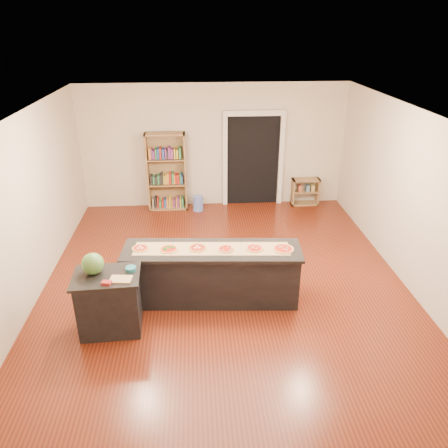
{
  "coord_description": "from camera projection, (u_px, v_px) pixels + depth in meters",
  "views": [
    {
      "loc": [
        -0.45,
        -6.21,
        4.03
      ],
      "look_at": [
        0.0,
        0.2,
        1.0
      ],
      "focal_mm": 35.0,
      "sensor_mm": 36.0,
      "label": 1
    }
  ],
  "objects": [
    {
      "name": "pizza_f",
      "position": [
        283.0,
        249.0,
        6.54
      ],
      "size": [
        0.31,
        0.31,
        0.02
      ],
      "color": "tan",
      "rests_on": "kitchen_island"
    },
    {
      "name": "pizza_d",
      "position": [
        226.0,
        249.0,
        6.54
      ],
      "size": [
        0.27,
        0.27,
        0.02
      ],
      "color": "tan",
      "rests_on": "kitchen_island"
    },
    {
      "name": "pizza_a",
      "position": [
        140.0,
        248.0,
        6.56
      ],
      "size": [
        0.25,
        0.25,
        0.02
      ],
      "color": "tan",
      "rests_on": "kitchen_island"
    },
    {
      "name": "kraft_paper",
      "position": [
        212.0,
        249.0,
        6.57
      ],
      "size": [
        2.36,
        0.58,
        0.0
      ],
      "primitive_type": "cube",
      "rotation": [
        0.0,
        0.0,
        -0.07
      ],
      "color": "tan",
      "rests_on": "kitchen_island"
    },
    {
      "name": "package_teal",
      "position": [
        131.0,
        269.0,
        5.99
      ],
      "size": [
        0.15,
        0.15,
        0.05
      ],
      "primitive_type": "cylinder",
      "color": "#195966",
      "rests_on": "side_counter"
    },
    {
      "name": "room",
      "position": [
        225.0,
        206.0,
        6.75
      ],
      "size": [
        6.0,
        7.0,
        2.8
      ],
      "color": "beige",
      "rests_on": "ground"
    },
    {
      "name": "watermelon",
      "position": [
        93.0,
        264.0,
        5.87
      ],
      "size": [
        0.3,
        0.3,
        0.3
      ],
      "primitive_type": "sphere",
      "color": "#144214",
      "rests_on": "side_counter"
    },
    {
      "name": "pizza_c",
      "position": [
        198.0,
        248.0,
        6.57
      ],
      "size": [
        0.27,
        0.27,
        0.02
      ],
      "color": "tan",
      "rests_on": "kitchen_island"
    },
    {
      "name": "doorway",
      "position": [
        253.0,
        155.0,
        10.02
      ],
      "size": [
        1.4,
        0.09,
        2.21
      ],
      "color": "black",
      "rests_on": "room"
    },
    {
      "name": "waste_bin",
      "position": [
        198.0,
        203.0,
        10.06
      ],
      "size": [
        0.24,
        0.24,
        0.35
      ],
      "primitive_type": "cylinder",
      "color": "#5B77CC",
      "rests_on": "ground"
    },
    {
      "name": "kitchen_island",
      "position": [
        212.0,
        274.0,
        6.75
      ],
      "size": [
        2.69,
        0.73,
        0.89
      ],
      "rotation": [
        0.0,
        0.0,
        -0.07
      ],
      "color": "black",
      "rests_on": "ground"
    },
    {
      "name": "package_red",
      "position": [
        106.0,
        283.0,
        5.68
      ],
      "size": [
        0.13,
        0.11,
        0.04
      ],
      "primitive_type": "cube",
      "rotation": [
        0.0,
        0.0,
        -0.2
      ],
      "color": "maroon",
      "rests_on": "side_counter"
    },
    {
      "name": "pizza_e",
      "position": [
        255.0,
        248.0,
        6.56
      ],
      "size": [
        0.26,
        0.26,
        0.02
      ],
      "color": "tan",
      "rests_on": "kitchen_island"
    },
    {
      "name": "cutting_board",
      "position": [
        121.0,
        279.0,
        5.78
      ],
      "size": [
        0.31,
        0.22,
        0.02
      ],
      "primitive_type": "cube",
      "rotation": [
        0.0,
        0.0,
        -0.1
      ],
      "color": "tan",
      "rests_on": "side_counter"
    },
    {
      "name": "low_shelf",
      "position": [
        305.0,
        192.0,
        10.34
      ],
      "size": [
        0.64,
        0.27,
        0.64
      ],
      "primitive_type": "cube",
      "color": "olive",
      "rests_on": "ground"
    },
    {
      "name": "side_counter",
      "position": [
        110.0,
        302.0,
        6.07
      ],
      "size": [
        0.9,
        0.66,
        0.89
      ],
      "rotation": [
        0.0,
        0.0,
        0.05
      ],
      "color": "black",
      "rests_on": "ground"
    },
    {
      "name": "pizza_b",
      "position": [
        169.0,
        249.0,
        6.54
      ],
      "size": [
        0.27,
        0.27,
        0.02
      ],
      "color": "tan",
      "rests_on": "kitchen_island"
    },
    {
      "name": "bookshelf",
      "position": [
        167.0,
        172.0,
        9.87
      ],
      "size": [
        0.89,
        0.32,
        1.78
      ],
      "primitive_type": "cube",
      "color": "olive",
      "rests_on": "ground"
    }
  ]
}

